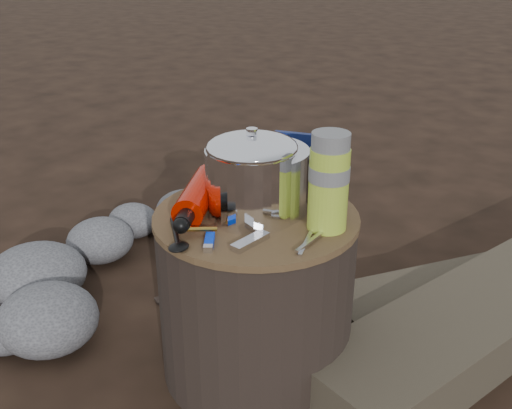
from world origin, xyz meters
The scene contains 15 objects.
ground centered at (0.00, 0.00, 0.00)m, with size 60.00×60.00×0.00m, color black.
stump centered at (0.00, 0.00, 0.23)m, with size 0.49×0.49×0.45m, color black.
rock_ring centered at (-0.64, 0.17, 0.10)m, with size 0.45×0.99×0.20m, color #545458, non-canonical shape.
log_small centered at (0.48, 0.71, 0.05)m, with size 0.21×1.15×0.10m, color #41382C.
foil_windscreen centered at (-0.02, 0.03, 0.53)m, with size 0.25×0.25×0.15m, color silver.
camping_pot centered at (0.00, -0.01, 0.56)m, with size 0.21×0.21×0.21m, color white.
fuel_bottle centered at (-0.14, -0.05, 0.49)m, with size 0.07×0.31×0.07m, color #C31100, non-canonical shape.
thermos centered at (0.17, 0.02, 0.57)m, with size 0.09×0.09×0.22m, color #A4C134.
travel_mug centered at (0.08, 0.16, 0.51)m, with size 0.08×0.08×0.12m, color black.
stuff_sack centered at (-0.15, 0.14, 0.50)m, with size 0.15×0.12×0.10m, color #C99211.
food_pouch centered at (0.00, 0.20, 0.53)m, with size 0.12×0.03×0.15m, color navy.
lighter centered at (-0.01, -0.18, 0.46)m, with size 0.02×0.08×0.01m, color #0030EC.
multitool centered at (0.07, -0.14, 0.46)m, with size 0.03×0.10×0.01m, color silver.
pot_grabber centered at (0.17, -0.07, 0.46)m, with size 0.03×0.12×0.01m, color silver, non-canonical shape.
spork centered at (-0.10, -0.18, 0.46)m, with size 0.03×0.16×0.01m, color black, non-canonical shape.
Camera 1 is at (0.67, -1.11, 1.07)m, focal length 41.87 mm.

